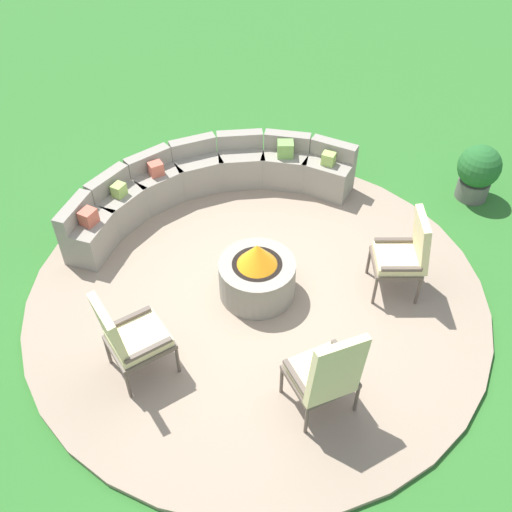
% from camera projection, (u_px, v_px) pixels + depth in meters
% --- Properties ---
extents(ground_plane, '(24.00, 24.00, 0.00)m').
position_uv_depth(ground_plane, '(257.00, 295.00, 6.94)').
color(ground_plane, '#2D6B28').
extents(patio_circle, '(5.30, 5.30, 0.06)m').
position_uv_depth(patio_circle, '(257.00, 294.00, 6.92)').
color(patio_circle, gray).
rests_on(patio_circle, ground_plane).
extents(fire_pit, '(0.87, 0.87, 0.74)m').
position_uv_depth(fire_pit, '(257.00, 275.00, 6.70)').
color(fire_pit, gray).
rests_on(fire_pit, patio_circle).
extents(curved_stone_bench, '(3.78, 1.95, 0.71)m').
position_uv_depth(curved_stone_bench, '(205.00, 183.00, 7.90)').
color(curved_stone_bench, gray).
rests_on(curved_stone_bench, patio_circle).
extents(lounge_chair_front_left, '(0.78, 0.76, 1.12)m').
position_uv_depth(lounge_chair_front_left, '(129.00, 337.00, 5.72)').
color(lounge_chair_front_left, brown).
rests_on(lounge_chair_front_left, patio_circle).
extents(lounge_chair_front_right, '(0.75, 0.73, 1.15)m').
position_uv_depth(lounge_chair_front_right, '(327.00, 373.00, 5.40)').
color(lounge_chair_front_right, brown).
rests_on(lounge_chair_front_right, patio_circle).
extents(lounge_chair_back_left, '(0.59, 0.55, 1.07)m').
position_uv_depth(lounge_chair_back_left, '(406.00, 253.00, 6.56)').
color(lounge_chair_back_left, brown).
rests_on(lounge_chair_back_left, patio_circle).
extents(potted_plant_1, '(0.58, 0.58, 0.80)m').
position_uv_depth(potted_plant_1, '(478.00, 171.00, 7.98)').
color(potted_plant_1, '#605B56').
rests_on(potted_plant_1, ground_plane).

